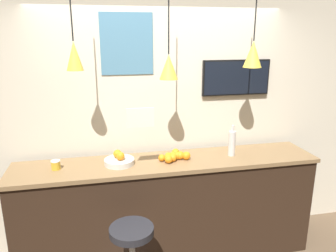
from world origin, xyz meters
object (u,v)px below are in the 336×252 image
at_px(fruit_bowl, 119,160).
at_px(mounted_tv, 236,78).
at_px(spread_jar, 56,165).
at_px(juice_bottle, 232,143).

distance_m(fruit_bowl, mounted_tv, 1.49).
relative_size(spread_jar, mounted_tv, 0.11).
xyz_separation_m(fruit_bowl, mounted_tv, (1.28, 0.33, 0.70)).
height_order(fruit_bowl, spread_jar, fruit_bowl).
bearing_deg(fruit_bowl, spread_jar, -179.99).
bearing_deg(spread_jar, fruit_bowl, 0.01).
xyz_separation_m(juice_bottle, spread_jar, (-1.70, 0.00, -0.09)).
bearing_deg(fruit_bowl, juice_bottle, -0.01).
xyz_separation_m(fruit_bowl, spread_jar, (-0.57, -0.00, 0.00)).
xyz_separation_m(juice_bottle, mounted_tv, (0.15, 0.33, 0.61)).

